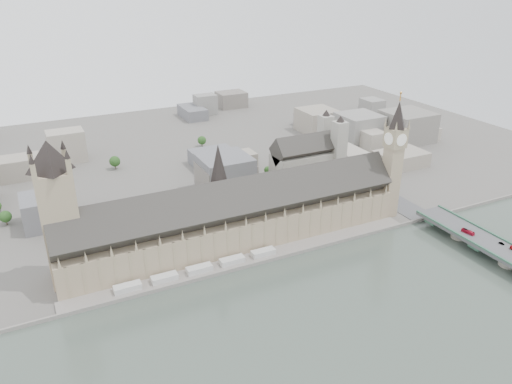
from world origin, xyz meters
name	(u,v)px	position (x,y,z in m)	size (l,w,h in m)	color
ground	(247,256)	(0.00, 0.00, 0.00)	(900.00, 900.00, 0.00)	#595651
embankment_wall	(256,264)	(0.00, -15.00, 1.50)	(600.00, 1.50, 3.00)	gray
river_terrace	(251,259)	(0.00, -7.50, 1.00)	(270.00, 15.00, 2.00)	gray
terrace_tents	(199,269)	(-40.00, -7.00, 4.00)	(118.00, 7.00, 4.00)	silver
palace_of_westminster	(236,218)	(0.00, 19.70, 22.71)	(265.00, 40.73, 55.44)	tan
elizabeth_tower	(394,151)	(138.00, 8.00, 58.09)	(17.00, 17.00, 107.50)	tan
victoria_tower	(57,207)	(-122.00, 26.00, 55.20)	(30.00, 30.00, 100.00)	tan
central_tower	(219,174)	(-10.00, 26.00, 57.92)	(13.00, 13.00, 48.00)	tan
westminster_bridge	(499,255)	(162.00, -87.50, 5.12)	(25.00, 325.00, 10.25)	#474749
westminster_abbey	(308,161)	(110.92, 95.00, 25.08)	(68.00, 36.00, 64.00)	gray
city_skyline_inland	(154,139)	(0.00, 245.00, 19.00)	(720.00, 360.00, 38.00)	gray
park_trees	(205,217)	(-10.00, 60.00, 7.50)	(110.00, 30.00, 15.00)	#224117
red_bus_north	(468,232)	(158.19, -60.56, 11.70)	(2.43, 10.40, 2.90)	#B7142D
car_silver	(502,243)	(167.54, -83.36, 10.91)	(1.39, 3.98, 1.31)	gray
car_approach	(382,180)	(166.73, 51.25, 10.97)	(2.02, 4.96, 1.44)	gray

